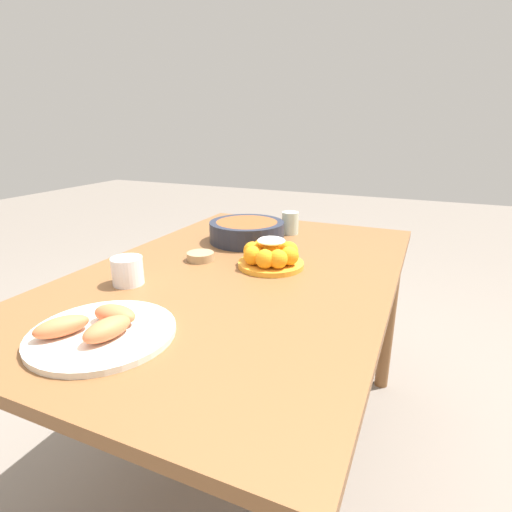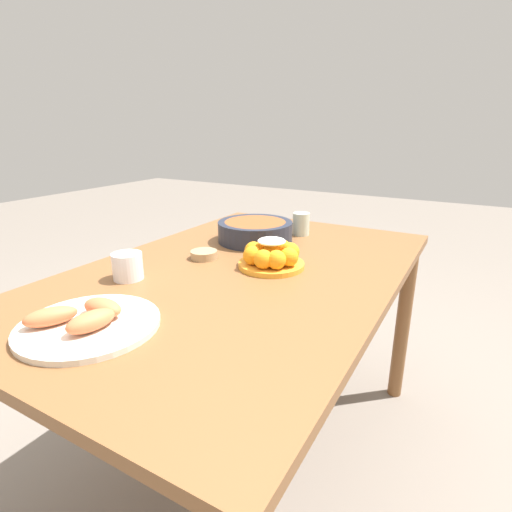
# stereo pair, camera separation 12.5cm
# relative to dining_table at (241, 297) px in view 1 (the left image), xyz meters

# --- Properties ---
(ground_plane) EXTENTS (12.00, 12.00, 0.00)m
(ground_plane) POSITION_rel_dining_table_xyz_m (0.00, 0.00, -0.66)
(ground_plane) COLOR slate
(dining_table) EXTENTS (1.43, 0.92, 0.75)m
(dining_table) POSITION_rel_dining_table_xyz_m (0.00, 0.00, 0.00)
(dining_table) COLOR brown
(dining_table) RESTS_ON ground_plane
(cake_plate) EXTENTS (0.21, 0.21, 0.10)m
(cake_plate) POSITION_rel_dining_table_xyz_m (0.06, -0.08, 0.13)
(cake_plate) COLOR gold
(cake_plate) RESTS_ON dining_table
(serving_bowl) EXTENTS (0.29, 0.29, 0.08)m
(serving_bowl) POSITION_rel_dining_table_xyz_m (0.30, 0.12, 0.14)
(serving_bowl) COLOR #232838
(serving_bowl) RESTS_ON dining_table
(sauce_bowl) EXTENTS (0.09, 0.09, 0.03)m
(sauce_bowl) POSITION_rel_dining_table_xyz_m (0.03, 0.16, 0.11)
(sauce_bowl) COLOR tan
(sauce_bowl) RESTS_ON dining_table
(seafood_platter) EXTENTS (0.31, 0.31, 0.06)m
(seafood_platter) POSITION_rel_dining_table_xyz_m (-0.50, 0.09, 0.11)
(seafood_platter) COLOR silver
(seafood_platter) RESTS_ON dining_table
(cup_near) EXTENTS (0.07, 0.07, 0.09)m
(cup_near) POSITION_rel_dining_table_xyz_m (0.47, 0.00, 0.14)
(cup_near) COLOR beige
(cup_near) RESTS_ON dining_table
(cup_far) EXTENTS (0.09, 0.09, 0.08)m
(cup_far) POSITION_rel_dining_table_xyz_m (-0.24, 0.24, 0.13)
(cup_far) COLOR white
(cup_far) RESTS_ON dining_table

